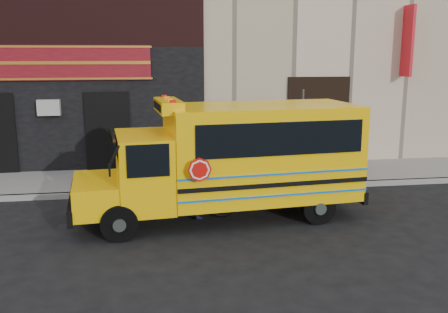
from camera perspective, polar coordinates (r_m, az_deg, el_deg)
name	(u,v)px	position (r m, az deg, el deg)	size (l,w,h in m)	color
ground	(230,221)	(12.06, 0.68, -7.43)	(120.00, 120.00, 0.00)	black
curb	(216,190)	(14.49, -0.97, -3.79)	(40.00, 0.20, 0.15)	gray
sidewalk	(209,177)	(15.93, -1.68, -2.35)	(40.00, 3.00, 0.15)	gray
building	(189,0)	(21.87, -3.99, 17.45)	(20.00, 10.70, 12.00)	beige
school_bus	(235,157)	(12.01, 1.26, -0.03)	(7.08, 2.84, 2.92)	black
sign_pole	(302,133)	(15.07, 8.91, 2.66)	(0.07, 0.25, 2.91)	#48504B
bicycle	(200,197)	(12.19, -2.81, -4.63)	(0.50, 1.75, 1.05)	black
cyclist	(198,187)	(12.03, -3.01, -3.50)	(0.58, 0.38, 1.60)	black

